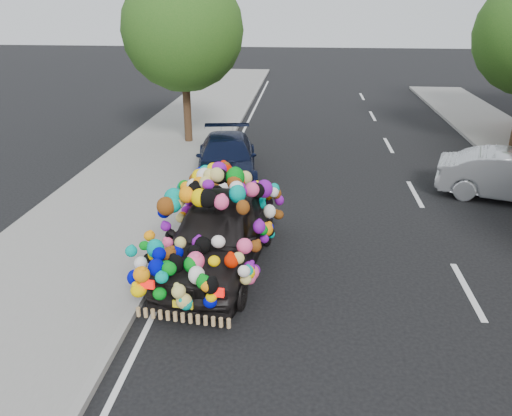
{
  "coord_description": "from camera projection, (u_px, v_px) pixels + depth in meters",
  "views": [
    {
      "loc": [
        0.45,
        -8.29,
        5.02
      ],
      "look_at": [
        -0.43,
        0.71,
        1.21
      ],
      "focal_mm": 35.0,
      "sensor_mm": 36.0,
      "label": 1
    }
  ],
  "objects": [
    {
      "name": "ground",
      "position": [
        274.0,
        281.0,
        9.59
      ],
      "size": [
        100.0,
        100.0,
        0.0
      ],
      "primitive_type": "plane",
      "color": "black",
      "rests_on": "ground"
    },
    {
      "name": "sidewalk",
      "position": [
        60.0,
        267.0,
        9.95
      ],
      "size": [
        4.0,
        60.0,
        0.12
      ],
      "primitive_type": "cube",
      "color": "gray",
      "rests_on": "ground"
    },
    {
      "name": "kerb",
      "position": [
        155.0,
        272.0,
        9.78
      ],
      "size": [
        0.15,
        60.0,
        0.13
      ],
      "primitive_type": "cube",
      "color": "gray",
      "rests_on": "ground"
    },
    {
      "name": "lane_markings",
      "position": [
        467.0,
        290.0,
        9.27
      ],
      "size": [
        6.0,
        50.0,
        0.01
      ],
      "primitive_type": null,
      "color": "silver",
      "rests_on": "ground"
    },
    {
      "name": "tree_near_sidewalk",
      "position": [
        183.0,
        30.0,
        17.09
      ],
      "size": [
        4.2,
        4.2,
        6.13
      ],
      "color": "#332114",
      "rests_on": "ground"
    },
    {
      "name": "plush_art_car",
      "position": [
        218.0,
        218.0,
        9.71
      ],
      "size": [
        2.54,
        4.64,
        2.1
      ],
      "rotation": [
        0.0,
        0.0,
        -0.11
      ],
      "color": "black",
      "rests_on": "ground"
    },
    {
      "name": "navy_sedan",
      "position": [
        227.0,
        159.0,
        14.82
      ],
      "size": [
        2.33,
        4.5,
        1.25
      ],
      "primitive_type": "imported",
      "rotation": [
        0.0,
        0.0,
        0.14
      ],
      "color": "black",
      "rests_on": "ground"
    }
  ]
}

